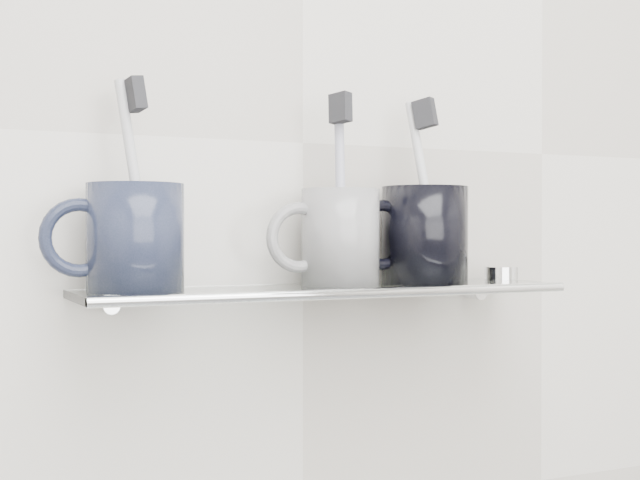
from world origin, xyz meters
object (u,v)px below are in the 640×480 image
mug_center (340,237)px  mug_right (425,235)px  shelf_glass (328,290)px  mug_left (135,238)px

mug_center → mug_right: (0.10, 0.00, 0.00)m
shelf_glass → mug_left: mug_left is taller
mug_left → mug_right: bearing=3.3°
shelf_glass → mug_center: 0.06m
shelf_glass → mug_left: size_ratio=5.04×
shelf_glass → mug_left: (-0.19, 0.00, 0.05)m
mug_left → mug_center: bearing=3.3°
shelf_glass → mug_right: (0.12, 0.00, 0.06)m
shelf_glass → mug_left: bearing=178.5°
mug_left → mug_right: mug_right is taller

